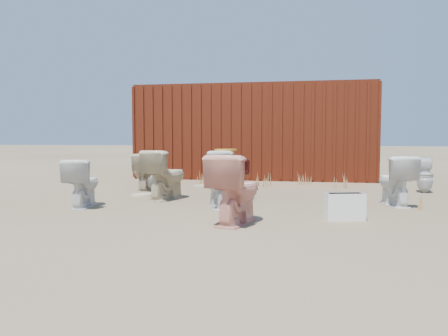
% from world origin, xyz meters
% --- Properties ---
extents(ground, '(100.00, 100.00, 0.00)m').
position_xyz_m(ground, '(0.00, 0.00, 0.00)').
color(ground, brown).
rests_on(ground, ground).
extents(shipping_container, '(6.00, 2.40, 2.40)m').
position_xyz_m(shipping_container, '(0.00, 5.20, 1.20)').
color(shipping_container, '#4A160C').
rests_on(shipping_container, ground).
extents(toilet_front_a, '(0.51, 0.77, 0.74)m').
position_xyz_m(toilet_front_a, '(-1.98, -0.50, 0.37)').
color(toilet_front_a, white).
rests_on(toilet_front_a, ground).
extents(toilet_front_pink, '(0.69, 0.94, 0.86)m').
position_xyz_m(toilet_front_pink, '(0.51, -1.34, 0.43)').
color(toilet_front_pink, '#F4A38D').
rests_on(toilet_front_pink, ground).
extents(toilet_front_c, '(0.70, 0.89, 0.80)m').
position_xyz_m(toilet_front_c, '(0.07, -0.16, 0.40)').
color(toilet_front_c, white).
rests_on(toilet_front_c, ground).
extents(toilet_front_maroon, '(0.44, 0.44, 0.70)m').
position_xyz_m(toilet_front_maroon, '(0.21, 0.63, 0.35)').
color(toilet_front_maroon, '#510F0E').
rests_on(toilet_front_maroon, ground).
extents(toilet_front_e, '(0.61, 0.85, 0.78)m').
position_xyz_m(toilet_front_e, '(2.71, 0.54, 0.39)').
color(toilet_front_e, white).
rests_on(toilet_front_e, ground).
extents(toilet_back_a, '(0.38, 0.38, 0.66)m').
position_xyz_m(toilet_back_a, '(-1.93, 2.26, 0.33)').
color(toilet_back_a, white).
rests_on(toilet_back_a, ground).
extents(toilet_back_beige_left, '(0.64, 0.83, 0.75)m').
position_xyz_m(toilet_back_beige_left, '(-1.85, 1.63, 0.37)').
color(toilet_back_beige_left, '#C6B391').
rests_on(toilet_back_beige_left, ground).
extents(toilet_back_beige_right, '(0.72, 0.94, 0.85)m').
position_xyz_m(toilet_back_beige_right, '(-1.00, 0.54, 0.42)').
color(toilet_back_beige_right, beige).
rests_on(toilet_back_beige_right, ground).
extents(toilet_back_yellowlid, '(0.56, 0.86, 0.82)m').
position_xyz_m(toilet_back_yellowlid, '(-0.12, 1.39, 0.41)').
color(toilet_back_yellowlid, white).
rests_on(toilet_back_yellowlid, ground).
extents(toilet_back_e, '(0.34, 0.35, 0.69)m').
position_xyz_m(toilet_back_e, '(3.60, 2.33, 0.34)').
color(toilet_back_e, silver).
rests_on(toilet_back_e, ground).
extents(yellow_lid, '(0.42, 0.52, 0.02)m').
position_xyz_m(yellow_lid, '(-0.12, 1.39, 0.83)').
color(yellow_lid, '#C88B23').
rests_on(yellow_lid, toilet_back_yellowlid).
extents(loose_tank, '(0.54, 0.32, 0.35)m').
position_xyz_m(loose_tank, '(1.85, -0.83, 0.17)').
color(loose_tank, white).
rests_on(loose_tank, ground).
extents(loose_lid_near, '(0.53, 0.60, 0.02)m').
position_xyz_m(loose_lid_near, '(-1.59, 0.99, 0.01)').
color(loose_lid_near, beige).
rests_on(loose_lid_near, ground).
extents(loose_lid_far, '(0.49, 0.56, 0.02)m').
position_xyz_m(loose_lid_far, '(-0.89, 2.58, 0.01)').
color(loose_lid_far, tan).
rests_on(loose_lid_far, ground).
extents(weed_clump_a, '(0.36, 0.36, 0.32)m').
position_xyz_m(weed_clump_a, '(-1.88, 3.23, 0.16)').
color(weed_clump_a, olive).
rests_on(weed_clump_a, ground).
extents(weed_clump_b, '(0.32, 0.32, 0.27)m').
position_xyz_m(weed_clump_b, '(0.44, 2.91, 0.13)').
color(weed_clump_b, olive).
rests_on(weed_clump_b, ground).
extents(weed_clump_c, '(0.36, 0.36, 0.29)m').
position_xyz_m(weed_clump_c, '(2.08, 2.86, 0.15)').
color(weed_clump_c, olive).
rests_on(weed_clump_c, ground).
extents(weed_clump_d, '(0.30, 0.30, 0.29)m').
position_xyz_m(weed_clump_d, '(-0.96, 3.07, 0.15)').
color(weed_clump_d, olive).
rests_on(weed_clump_d, ground).
extents(weed_clump_e, '(0.34, 0.34, 0.26)m').
position_xyz_m(weed_clump_e, '(1.35, 3.38, 0.13)').
color(weed_clump_e, olive).
rests_on(weed_clump_e, ground).
extents(weed_clump_f, '(0.28, 0.28, 0.24)m').
position_xyz_m(weed_clump_f, '(3.02, 0.25, 0.12)').
color(weed_clump_f, olive).
rests_on(weed_clump_f, ground).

